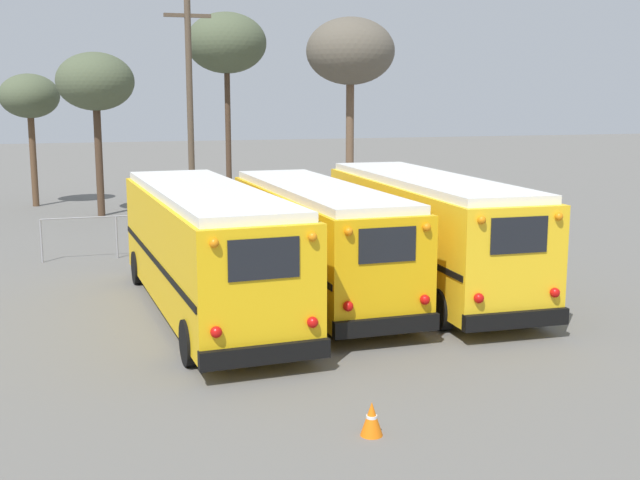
{
  "coord_description": "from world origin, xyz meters",
  "views": [
    {
      "loc": [
        -6.25,
        -18.95,
        5.23
      ],
      "look_at": [
        0.0,
        0.59,
        1.58
      ],
      "focal_mm": 45.0,
      "sensor_mm": 36.0,
      "label": 1
    }
  ],
  "objects_px": {
    "school_bus_0": "(206,246)",
    "bare_tree_1": "(350,53)",
    "bare_tree_2": "(226,44)",
    "school_bus_1": "(317,237)",
    "bare_tree_3": "(95,83)",
    "school_bus_2": "(425,229)",
    "utility_pole": "(190,105)",
    "bare_tree_0": "(29,98)",
    "traffic_cone": "(372,419)"
  },
  "relations": [
    {
      "from": "bare_tree_1",
      "to": "bare_tree_3",
      "type": "distance_m",
      "value": 11.36
    },
    {
      "from": "bare_tree_3",
      "to": "bare_tree_1",
      "type": "bearing_deg",
      "value": -11.07
    },
    {
      "from": "school_bus_0",
      "to": "traffic_cone",
      "type": "xyz_separation_m",
      "value": [
        1.21,
        -8.02,
        -1.41
      ]
    },
    {
      "from": "utility_pole",
      "to": "traffic_cone",
      "type": "relative_size",
      "value": 17.16
    },
    {
      "from": "school_bus_2",
      "to": "utility_pole",
      "type": "bearing_deg",
      "value": 110.81
    },
    {
      "from": "school_bus_0",
      "to": "school_bus_1",
      "type": "relative_size",
      "value": 1.07
    },
    {
      "from": "school_bus_2",
      "to": "bare_tree_0",
      "type": "bearing_deg",
      "value": 116.39
    },
    {
      "from": "bare_tree_2",
      "to": "school_bus_1",
      "type": "bearing_deg",
      "value": -94.16
    },
    {
      "from": "traffic_cone",
      "to": "bare_tree_3",
      "type": "bearing_deg",
      "value": 96.37
    },
    {
      "from": "school_bus_2",
      "to": "bare_tree_1",
      "type": "xyz_separation_m",
      "value": [
        3.25,
        15.13,
        5.52
      ]
    },
    {
      "from": "school_bus_1",
      "to": "utility_pole",
      "type": "distance_m",
      "value": 12.3
    },
    {
      "from": "traffic_cone",
      "to": "bare_tree_2",
      "type": "bearing_deg",
      "value": 83.28
    },
    {
      "from": "utility_pole",
      "to": "bare_tree_1",
      "type": "xyz_separation_m",
      "value": [
        7.77,
        3.22,
        2.29
      ]
    },
    {
      "from": "school_bus_2",
      "to": "bare_tree_0",
      "type": "distance_m",
      "value": 24.36
    },
    {
      "from": "school_bus_2",
      "to": "bare_tree_1",
      "type": "relative_size",
      "value": 1.17
    },
    {
      "from": "school_bus_0",
      "to": "bare_tree_0",
      "type": "height_order",
      "value": "bare_tree_0"
    },
    {
      "from": "utility_pole",
      "to": "bare_tree_3",
      "type": "distance_m",
      "value": 6.38
    },
    {
      "from": "school_bus_1",
      "to": "utility_pole",
      "type": "xyz_separation_m",
      "value": [
        -1.46,
        11.76,
        3.31
      ]
    },
    {
      "from": "utility_pole",
      "to": "bare_tree_0",
      "type": "xyz_separation_m",
      "value": [
        -6.19,
        9.69,
        0.3
      ]
    },
    {
      "from": "bare_tree_3",
      "to": "school_bus_0",
      "type": "bearing_deg",
      "value": -84.62
    },
    {
      "from": "school_bus_2",
      "to": "bare_tree_2",
      "type": "bearing_deg",
      "value": 95.34
    },
    {
      "from": "utility_pole",
      "to": "bare_tree_2",
      "type": "xyz_separation_m",
      "value": [
        2.79,
        6.6,
        2.78
      ]
    },
    {
      "from": "school_bus_0",
      "to": "bare_tree_1",
      "type": "bearing_deg",
      "value": 59.17
    },
    {
      "from": "school_bus_1",
      "to": "bare_tree_2",
      "type": "height_order",
      "value": "bare_tree_2"
    },
    {
      "from": "school_bus_0",
      "to": "bare_tree_0",
      "type": "distance_m",
      "value": 22.92
    },
    {
      "from": "school_bus_0",
      "to": "bare_tree_0",
      "type": "relative_size",
      "value": 1.63
    },
    {
      "from": "bare_tree_0",
      "to": "utility_pole",
      "type": "bearing_deg",
      "value": -57.42
    },
    {
      "from": "school_bus_0",
      "to": "school_bus_1",
      "type": "height_order",
      "value": "school_bus_0"
    },
    {
      "from": "bare_tree_3",
      "to": "bare_tree_2",
      "type": "bearing_deg",
      "value": 11.29
    },
    {
      "from": "school_bus_1",
      "to": "bare_tree_3",
      "type": "distance_m",
      "value": 18.3
    },
    {
      "from": "school_bus_0",
      "to": "utility_pole",
      "type": "relative_size",
      "value": 1.1
    },
    {
      "from": "bare_tree_2",
      "to": "bare_tree_3",
      "type": "relative_size",
      "value": 1.28
    },
    {
      "from": "bare_tree_1",
      "to": "bare_tree_2",
      "type": "bearing_deg",
      "value": 145.83
    },
    {
      "from": "utility_pole",
      "to": "bare_tree_1",
      "type": "bearing_deg",
      "value": 22.53
    },
    {
      "from": "bare_tree_1",
      "to": "traffic_cone",
      "type": "distance_m",
      "value": 26.05
    },
    {
      "from": "traffic_cone",
      "to": "school_bus_0",
      "type": "bearing_deg",
      "value": 98.56
    },
    {
      "from": "bare_tree_1",
      "to": "bare_tree_2",
      "type": "relative_size",
      "value": 0.96
    },
    {
      "from": "traffic_cone",
      "to": "utility_pole",
      "type": "bearing_deg",
      "value": 88.88
    },
    {
      "from": "bare_tree_0",
      "to": "school_bus_2",
      "type": "bearing_deg",
      "value": -63.61
    },
    {
      "from": "bare_tree_1",
      "to": "school_bus_1",
      "type": "bearing_deg",
      "value": -112.85
    },
    {
      "from": "utility_pole",
      "to": "bare_tree_0",
      "type": "distance_m",
      "value": 11.5
    },
    {
      "from": "school_bus_1",
      "to": "school_bus_2",
      "type": "distance_m",
      "value": 3.07
    },
    {
      "from": "bare_tree_2",
      "to": "bare_tree_3",
      "type": "distance_m",
      "value": 6.48
    },
    {
      "from": "bare_tree_0",
      "to": "bare_tree_3",
      "type": "bearing_deg",
      "value": -56.0
    },
    {
      "from": "school_bus_0",
      "to": "bare_tree_1",
      "type": "height_order",
      "value": "bare_tree_1"
    },
    {
      "from": "school_bus_0",
      "to": "utility_pole",
      "type": "xyz_separation_m",
      "value": [
        1.61,
        12.49,
        3.26
      ]
    },
    {
      "from": "bare_tree_1",
      "to": "bare_tree_3",
      "type": "xyz_separation_m",
      "value": [
        -11.07,
        2.17,
        -1.36
      ]
    },
    {
      "from": "bare_tree_3",
      "to": "school_bus_1",
      "type": "bearing_deg",
      "value": -74.52
    },
    {
      "from": "school_bus_2",
      "to": "bare_tree_3",
      "type": "bearing_deg",
      "value": 114.32
    },
    {
      "from": "school_bus_2",
      "to": "bare_tree_3",
      "type": "xyz_separation_m",
      "value": [
        -7.82,
        17.3,
        4.16
      ]
    }
  ]
}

